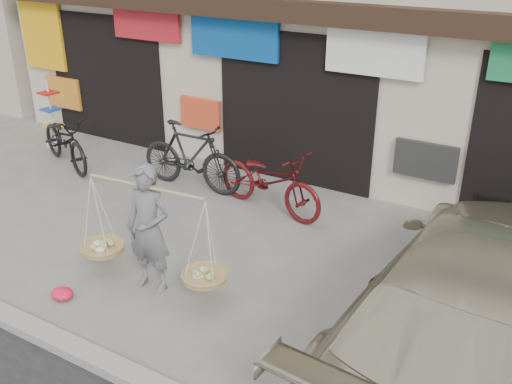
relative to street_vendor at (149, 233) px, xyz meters
The scene contains 9 objects.
ground 0.96m from the street_vendor, 92.16° to the left, with size 70.00×70.00×0.00m, color gray.
kerb 1.64m from the street_vendor, 90.79° to the right, with size 70.00×0.25×0.12m, color gray.
street_vendor is the anchor object (origin of this frame).
bike_0 4.84m from the street_vendor, 149.93° to the left, with size 0.71×2.02×1.06m, color black.
bike_1 3.14m from the street_vendor, 116.95° to the left, with size 0.58×2.04×1.23m, color black.
bike_2 2.74m from the street_vendor, 85.38° to the left, with size 0.72×2.07×1.09m, color #560E11.
suv 3.98m from the street_vendor, ahead, with size 2.69×5.77×1.63m.
display_rack 6.17m from the street_vendor, 149.57° to the left, with size 0.39×0.39×1.43m.
red_bag 1.36m from the street_vendor, 135.97° to the right, with size 0.31×0.25×0.14m, color #F7173D.
Camera 1 is at (4.36, -5.27, 4.27)m, focal length 40.00 mm.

